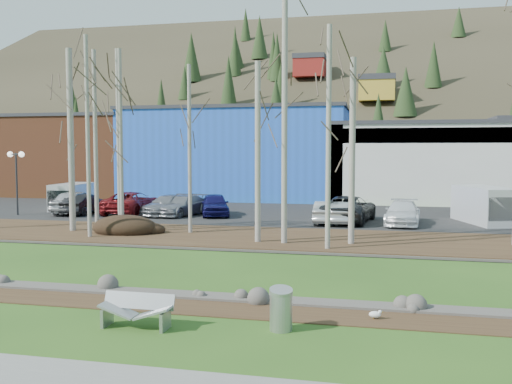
% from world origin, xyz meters
% --- Properties ---
extents(ground, '(200.00, 200.00, 0.00)m').
position_xyz_m(ground, '(0.00, 0.00, 0.00)').
color(ground, '#2A4D19').
rests_on(ground, ground).
extents(footpath, '(80.00, 2.00, 0.04)m').
position_xyz_m(footpath, '(0.00, -3.50, 0.02)').
color(footpath, slate).
rests_on(footpath, ground).
extents(dirt_strip, '(80.00, 1.80, 0.03)m').
position_xyz_m(dirt_strip, '(0.00, 2.10, 0.01)').
color(dirt_strip, '#382616').
rests_on(dirt_strip, ground).
extents(near_bank_rocks, '(80.00, 0.80, 0.50)m').
position_xyz_m(near_bank_rocks, '(0.00, 3.10, 0.00)').
color(near_bank_rocks, '#47423D').
rests_on(near_bank_rocks, ground).
extents(river, '(80.00, 8.00, 0.90)m').
position_xyz_m(river, '(0.00, 7.20, 0.00)').
color(river, '#121B31').
rests_on(river, ground).
extents(far_bank_rocks, '(80.00, 0.80, 0.46)m').
position_xyz_m(far_bank_rocks, '(0.00, 11.30, 0.00)').
color(far_bank_rocks, '#47423D').
rests_on(far_bank_rocks, ground).
extents(far_bank, '(80.00, 7.00, 0.15)m').
position_xyz_m(far_bank, '(0.00, 14.50, 0.07)').
color(far_bank, '#382616').
rests_on(far_bank, ground).
extents(parking_lot, '(80.00, 14.00, 0.14)m').
position_xyz_m(parking_lot, '(0.00, 25.00, 0.07)').
color(parking_lot, black).
rests_on(parking_lot, ground).
extents(building_brick, '(16.32, 12.24, 7.80)m').
position_xyz_m(building_brick, '(-24.00, 39.00, 3.91)').
color(building_brick, brown).
rests_on(building_brick, ground).
extents(building_blue, '(20.40, 12.24, 8.30)m').
position_xyz_m(building_blue, '(-6.00, 39.00, 4.16)').
color(building_blue, blue).
rests_on(building_blue, ground).
extents(building_white, '(18.36, 12.24, 6.80)m').
position_xyz_m(building_white, '(12.00, 38.98, 3.41)').
color(building_white, silver).
rests_on(building_white, ground).
extents(hillside, '(160.00, 72.00, 35.00)m').
position_xyz_m(hillside, '(0.00, 84.00, 17.50)').
color(hillside, '#2C281A').
rests_on(hillside, ground).
extents(bench_damaged, '(1.91, 0.64, 0.84)m').
position_xyz_m(bench_damaged, '(1.20, 0.00, 0.43)').
color(bench_damaged, '#A6A8AA').
rests_on(bench_damaged, ground).
extents(litter_bin, '(0.71, 0.71, 0.98)m').
position_xyz_m(litter_bin, '(4.82, 0.56, 0.49)').
color(litter_bin, '#A6A8AA').
rests_on(litter_bin, ground).
extents(seagull, '(0.38, 0.18, 0.27)m').
position_xyz_m(seagull, '(7.11, 1.96, 0.15)').
color(seagull, gold).
rests_on(seagull, ground).
extents(dirt_mound, '(3.49, 2.46, 0.68)m').
position_xyz_m(dirt_mound, '(-5.98, 14.24, 0.49)').
color(dirt_mound, black).
rests_on(dirt_mound, far_bank).
extents(birch_1, '(0.22, 0.22, 9.57)m').
position_xyz_m(birch_1, '(-6.32, 14.40, 4.93)').
color(birch_1, '#BBB3AA').
rests_on(birch_1, far_bank).
extents(birch_2, '(0.32, 0.32, 9.69)m').
position_xyz_m(birch_2, '(-9.09, 14.41, 5.00)').
color(birch_2, '#BBB3AA').
rests_on(birch_2, far_bank).
extents(birch_3, '(0.20, 0.20, 9.96)m').
position_xyz_m(birch_3, '(-7.07, 12.56, 5.13)').
color(birch_3, '#BBB3AA').
rests_on(birch_3, far_bank).
extents(birch_4, '(0.27, 0.27, 8.45)m').
position_xyz_m(birch_4, '(1.47, 12.95, 4.37)').
color(birch_4, '#BBB3AA').
rests_on(birch_4, far_bank).
extents(birch_5, '(0.20, 0.20, 8.73)m').
position_xyz_m(birch_5, '(-2.64, 15.06, 4.52)').
color(birch_5, '#BBB3AA').
rests_on(birch_5, far_bank).
extents(birch_6, '(0.22, 0.22, 9.72)m').
position_xyz_m(birch_6, '(4.88, 11.79, 5.01)').
color(birch_6, '#BBB3AA').
rests_on(birch_6, far_bank).
extents(birch_7, '(0.27, 0.27, 11.82)m').
position_xyz_m(birch_7, '(2.75, 12.85, 6.06)').
color(birch_7, '#BBB3AA').
rests_on(birch_7, far_bank).
extents(birch_8, '(0.28, 0.28, 8.53)m').
position_xyz_m(birch_8, '(5.82, 13.35, 4.41)').
color(birch_8, '#BBB3AA').
rests_on(birch_8, far_bank).
extents(birch_10, '(0.22, 0.22, 9.57)m').
position_xyz_m(birch_10, '(-6.20, 14.40, 4.93)').
color(birch_10, '#BBB3AA').
rests_on(birch_10, far_bank).
extents(birch_11, '(0.22, 0.22, 9.57)m').
position_xyz_m(birch_11, '(-7.65, 14.40, 4.93)').
color(birch_11, '#BBB3AA').
rests_on(birch_11, far_bank).
extents(street_lamp, '(1.54, 0.81, 4.23)m').
position_xyz_m(street_lamp, '(-16.61, 20.22, 3.47)').
color(street_lamp, '#262628').
rests_on(street_lamp, parking_lot).
extents(car_0, '(2.22, 4.83, 1.60)m').
position_xyz_m(car_0, '(-13.29, 21.90, 0.94)').
color(car_0, '#B9B8BA').
rests_on(car_0, parking_lot).
extents(car_1, '(1.51, 4.13, 1.35)m').
position_xyz_m(car_1, '(-12.50, 21.64, 0.82)').
color(car_1, black).
rests_on(car_1, parking_lot).
extents(car_2, '(2.56, 5.45, 1.51)m').
position_xyz_m(car_2, '(-9.42, 22.50, 0.89)').
color(car_2, maroon).
rests_on(car_2, parking_lot).
extents(car_3, '(3.04, 4.88, 1.32)m').
position_xyz_m(car_3, '(-5.75, 22.38, 0.80)').
color(car_3, gray).
rests_on(car_3, parking_lot).
extents(car_4, '(3.07, 4.63, 1.46)m').
position_xyz_m(car_4, '(-3.63, 22.75, 0.87)').
color(car_4, '#161455').
rests_on(car_4, parking_lot).
extents(car_5, '(1.46, 4.02, 1.32)m').
position_xyz_m(car_5, '(4.02, 20.50, 0.80)').
color(car_5, silver).
rests_on(car_5, parking_lot).
extents(car_6, '(3.44, 6.03, 1.58)m').
position_xyz_m(car_6, '(5.18, 21.43, 0.93)').
color(car_6, '#2A2A2D').
rests_on(car_6, parking_lot).
extents(car_7, '(2.26, 4.84, 1.37)m').
position_xyz_m(car_7, '(8.35, 20.91, 0.82)').
color(car_7, white).
rests_on(car_7, parking_lot).
extents(car_8, '(3.04, 4.88, 1.32)m').
position_xyz_m(car_8, '(-6.79, 22.38, 0.80)').
color(car_8, gray).
rests_on(car_8, parking_lot).
extents(car_9, '(1.46, 4.02, 1.32)m').
position_xyz_m(car_9, '(4.94, 20.50, 0.80)').
color(car_9, silver).
rests_on(car_9, parking_lot).
extents(van_white, '(3.40, 5.29, 2.15)m').
position_xyz_m(van_white, '(13.19, 22.49, 1.21)').
color(van_white, silver).
rests_on(van_white, parking_lot).
extents(van_grey, '(2.11, 4.42, 1.88)m').
position_xyz_m(van_grey, '(-14.90, 24.14, 1.08)').
color(van_grey, silver).
rests_on(van_grey, parking_lot).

